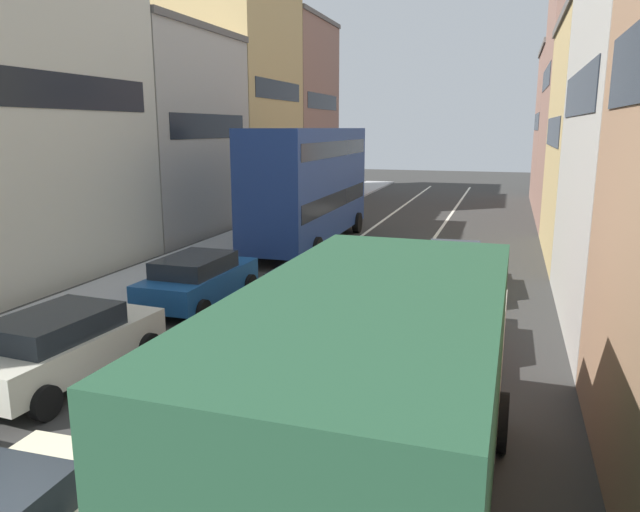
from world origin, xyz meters
TOP-DOWN VIEW (x-y plane):
  - sidewalk_left at (-6.70, 20.00)m, footprint 2.60×64.00m
  - lane_stripe_left at (-1.70, 20.00)m, footprint 0.16×60.00m
  - lane_stripe_right at (1.70, 20.00)m, footprint 0.16×60.00m
  - building_row_left at (-12.00, 23.03)m, footprint 7.20×43.90m
  - removalist_box_truck at (3.70, 2.87)m, footprint 2.79×7.74m
  - sedan_centre_lane_second at (-0.02, 6.15)m, footprint 2.14×4.34m
  - wagon_left_lane_second at (-3.55, 5.92)m, footprint 2.29×4.41m
  - hatchback_centre_lane_third at (-0.01, 11.30)m, footprint 2.18×4.36m
  - sedan_left_lane_third at (-3.56, 11.51)m, footprint 2.12×4.33m
  - sedan_right_lane_behind_truck at (3.44, 9.93)m, footprint 2.07×4.31m
  - wagon_right_lane_far at (3.37, 15.23)m, footprint 2.23×4.38m
  - bus_mid_queue_primary at (-3.32, 21.04)m, footprint 2.92×10.54m

SIDE VIEW (x-z plane):
  - lane_stripe_left at x=-1.70m, z-range 0.00..0.01m
  - lane_stripe_right at x=1.70m, z-range 0.00..0.01m
  - sidewalk_left at x=-6.70m, z-range 0.00..0.14m
  - sedan_centre_lane_second at x=-0.02m, z-range 0.05..1.54m
  - wagon_left_lane_second at x=-3.55m, z-range 0.05..1.54m
  - hatchback_centre_lane_third at x=-0.01m, z-range 0.05..1.54m
  - sedan_left_lane_third at x=-3.56m, z-range 0.05..1.54m
  - sedan_right_lane_behind_truck at x=3.44m, z-range 0.05..1.54m
  - wagon_right_lane_far at x=3.37m, z-range 0.05..1.54m
  - removalist_box_truck at x=3.70m, z-range 0.18..3.76m
  - bus_mid_queue_primary at x=-3.32m, z-range 0.30..5.36m
  - building_row_left at x=-12.00m, z-range -0.84..12.65m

